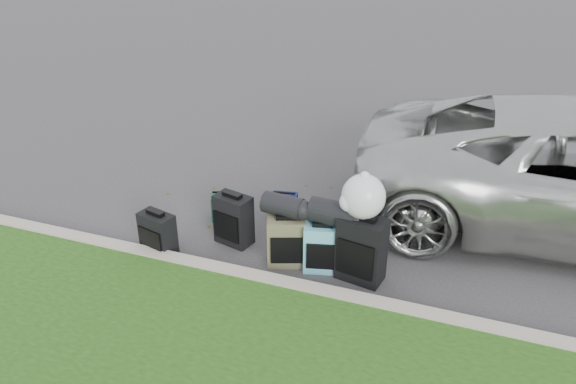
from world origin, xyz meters
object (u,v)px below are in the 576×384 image
(suitcase_olive, at_px, (286,241))
(suitcase_teal, at_px, (322,248))
(suitcase_large_black_right, at_px, (361,249))
(suitcase_small_black, at_px, (158,234))
(suitcase_large_black_left, at_px, (234,220))
(tote_navy, at_px, (284,207))
(tote_green, at_px, (224,207))

(suitcase_olive, distance_m, suitcase_teal, 0.41)
(suitcase_teal, bearing_deg, suitcase_large_black_right, -15.63)
(suitcase_teal, bearing_deg, suitcase_small_black, 175.78)
(suitcase_large_black_left, height_order, suitcase_olive, suitcase_large_black_left)
(suitcase_small_black, height_order, tote_navy, suitcase_small_black)
(suitcase_small_black, relative_size, suitcase_teal, 0.92)
(suitcase_olive, height_order, tote_navy, suitcase_olive)
(suitcase_large_black_right, xyz_separation_m, tote_green, (-1.98, 0.68, -0.20))
(suitcase_olive, distance_m, tote_green, 1.32)
(suitcase_olive, height_order, tote_green, suitcase_olive)
(suitcase_olive, xyz_separation_m, suitcase_large_black_right, (0.86, 0.01, 0.08))
(suitcase_olive, relative_size, tote_navy, 1.72)
(suitcase_olive, relative_size, suitcase_large_black_right, 0.79)
(suitcase_large_black_right, distance_m, tote_green, 2.11)
(suitcase_large_black_left, distance_m, suitcase_teal, 1.18)
(suitcase_olive, xyz_separation_m, tote_navy, (-0.37, 0.95, -0.12))
(suitcase_small_black, height_order, suitcase_teal, suitcase_teal)
(tote_green, bearing_deg, suitcase_olive, -52.91)
(suitcase_large_black_right, relative_size, tote_green, 2.17)
(suitcase_small_black, xyz_separation_m, suitcase_large_black_left, (0.73, 0.52, 0.05))
(suitcase_large_black_left, bearing_deg, suitcase_small_black, -130.37)
(suitcase_small_black, height_order, tote_green, suitcase_small_black)
(suitcase_large_black_right, height_order, tote_navy, suitcase_large_black_right)
(tote_green, bearing_deg, suitcase_teal, -44.96)
(suitcase_teal, relative_size, suitcase_large_black_right, 0.76)
(suitcase_small_black, bearing_deg, suitcase_olive, 26.02)
(suitcase_small_black, distance_m, tote_green, 1.07)
(suitcase_large_black_right, bearing_deg, suitcase_olive, -169.28)
(suitcase_teal, height_order, tote_green, suitcase_teal)
(suitcase_large_black_left, xyz_separation_m, suitcase_olive, (0.75, -0.21, -0.02))
(tote_green, bearing_deg, suitcase_large_black_right, -40.34)
(suitcase_olive, bearing_deg, suitcase_teal, -17.64)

